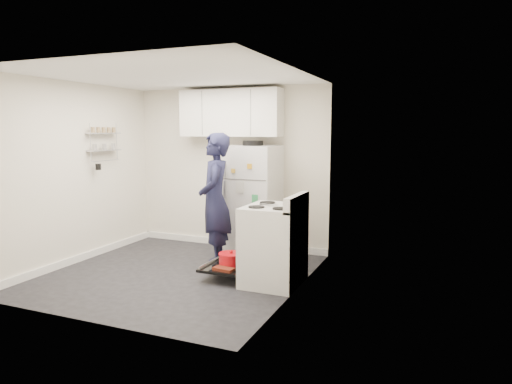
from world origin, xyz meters
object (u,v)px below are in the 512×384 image
at_px(person, 215,201).
at_px(refrigerator, 253,200).
at_px(open_oven_door, 230,262).
at_px(electric_range, 273,245).

bearing_deg(person, refrigerator, 137.79).
xyz_separation_m(open_oven_door, refrigerator, (-0.16, 1.11, 0.62)).
distance_m(open_oven_door, refrigerator, 1.28).
bearing_deg(open_oven_door, electric_range, 1.23).
relative_size(electric_range, open_oven_door, 1.57).
relative_size(open_oven_door, refrigerator, 0.41).
bearing_deg(person, open_oven_door, 22.62).
bearing_deg(open_oven_door, person, 136.87).
bearing_deg(electric_range, open_oven_door, -178.77).
height_order(refrigerator, person, person).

